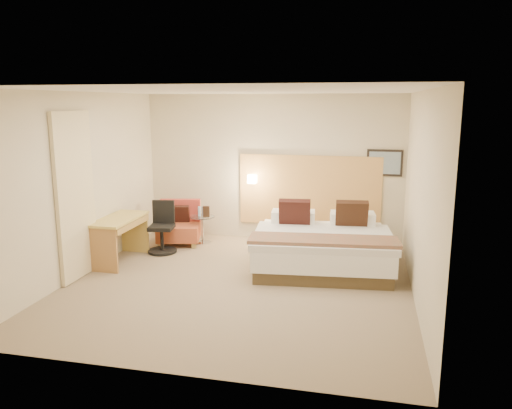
% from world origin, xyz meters
% --- Properties ---
extents(floor, '(4.80, 5.00, 0.02)m').
position_xyz_m(floor, '(0.00, 0.00, -0.01)').
color(floor, '#7F6D55').
rests_on(floor, ground).
extents(ceiling, '(4.80, 5.00, 0.02)m').
position_xyz_m(ceiling, '(0.00, 0.00, 2.71)').
color(ceiling, white).
rests_on(ceiling, floor).
extents(wall_back, '(4.80, 0.02, 2.70)m').
position_xyz_m(wall_back, '(0.00, 2.51, 1.35)').
color(wall_back, beige).
rests_on(wall_back, floor).
extents(wall_front, '(4.80, 0.02, 2.70)m').
position_xyz_m(wall_front, '(0.00, -2.51, 1.35)').
color(wall_front, beige).
rests_on(wall_front, floor).
extents(wall_left, '(0.02, 5.00, 2.70)m').
position_xyz_m(wall_left, '(-2.41, 0.00, 1.35)').
color(wall_left, beige).
rests_on(wall_left, floor).
extents(wall_right, '(0.02, 5.00, 2.70)m').
position_xyz_m(wall_right, '(2.41, 0.00, 1.35)').
color(wall_right, beige).
rests_on(wall_right, floor).
extents(headboard_panel, '(2.60, 0.04, 1.30)m').
position_xyz_m(headboard_panel, '(0.70, 2.47, 0.95)').
color(headboard_panel, tan).
rests_on(headboard_panel, wall_back).
extents(art_frame, '(0.62, 0.03, 0.47)m').
position_xyz_m(art_frame, '(2.02, 2.48, 1.50)').
color(art_frame, black).
rests_on(art_frame, wall_back).
extents(art_canvas, '(0.54, 0.01, 0.39)m').
position_xyz_m(art_canvas, '(2.02, 2.46, 1.50)').
color(art_canvas, '#748B9F').
rests_on(art_canvas, wall_back).
extents(lamp_arm, '(0.02, 0.12, 0.02)m').
position_xyz_m(lamp_arm, '(-0.35, 2.42, 1.15)').
color(lamp_arm, silver).
rests_on(lamp_arm, wall_back).
extents(lamp_shade, '(0.15, 0.15, 0.15)m').
position_xyz_m(lamp_shade, '(-0.35, 2.36, 1.15)').
color(lamp_shade, '#F7E6C0').
rests_on(lamp_shade, wall_back).
extents(curtain, '(0.06, 0.90, 2.42)m').
position_xyz_m(curtain, '(-2.36, -0.25, 1.22)').
color(curtain, beige).
rests_on(curtain, wall_left).
extents(bottle_a, '(0.06, 0.06, 0.18)m').
position_xyz_m(bottle_a, '(-1.23, 1.89, 0.59)').
color(bottle_a, '#97BEEA').
rests_on(bottle_a, side_table).
extents(bottle_b, '(0.06, 0.06, 0.18)m').
position_xyz_m(bottle_b, '(-1.17, 1.94, 0.59)').
color(bottle_b, '#879FD1').
rests_on(bottle_b, side_table).
extents(menu_folder, '(0.12, 0.05, 0.20)m').
position_xyz_m(menu_folder, '(-1.10, 1.87, 0.60)').
color(menu_folder, '#342115').
rests_on(menu_folder, side_table).
extents(bed, '(2.27, 2.22, 1.02)m').
position_xyz_m(bed, '(1.09, 1.06, 0.33)').
color(bed, '#463823').
rests_on(bed, floor).
extents(lounge_chair, '(0.87, 0.80, 0.78)m').
position_xyz_m(lounge_chair, '(-1.59, 1.78, 0.31)').
color(lounge_chair, tan).
rests_on(lounge_chair, floor).
extents(side_table, '(0.48, 0.48, 0.50)m').
position_xyz_m(side_table, '(-1.18, 1.88, 0.28)').
color(side_table, white).
rests_on(side_table, floor).
extents(desk, '(0.54, 1.17, 0.73)m').
position_xyz_m(desk, '(-2.11, 0.55, 0.58)').
color(desk, gold).
rests_on(desk, floor).
extents(desk_chair, '(0.57, 0.57, 0.88)m').
position_xyz_m(desk_chair, '(-1.68, 1.21, 0.36)').
color(desk_chair, black).
rests_on(desk_chair, floor).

